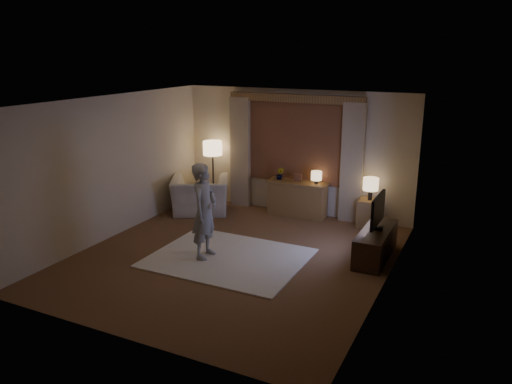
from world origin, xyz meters
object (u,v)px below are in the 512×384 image
Objects in this scene: sideboard at (297,200)px; tv_stand at (376,244)px; side_table at (369,214)px; person at (204,211)px; armchair at (200,196)px.

tv_stand is at bearing -36.90° from sideboard.
sideboard is 1.52m from side_table.
person reaches higher than tv_stand.
side_table is at bearing 162.89° from armchair.
armchair is (-1.93, -0.72, 0.03)m from sideboard.
armchair is 0.84× the size of tv_stand.
tv_stand is (1.98, -1.49, -0.10)m from sideboard.
side_table is 3.44m from person.
tv_stand is at bearing -72.17° from side_table.
side_table is (3.45, 0.67, -0.10)m from armchair.
armchair is at bearing 168.92° from tv_stand.
tv_stand is 2.90m from person.
armchair is at bearing -168.99° from side_table.
side_table is at bearing 107.83° from tv_stand.
sideboard is at bearing -16.42° from person.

